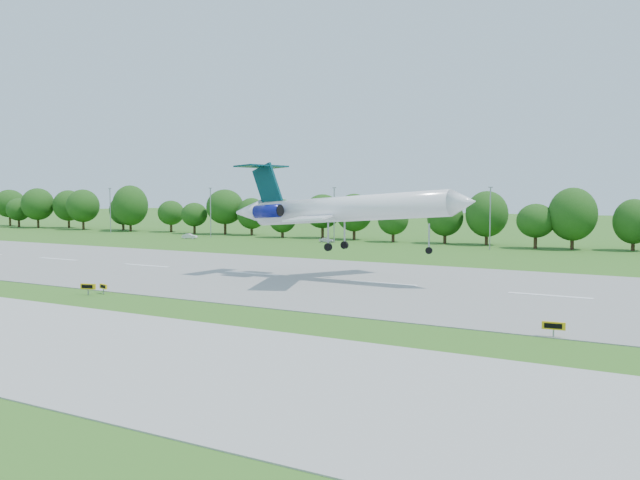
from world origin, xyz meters
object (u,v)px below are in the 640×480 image
at_px(airliner, 337,208).
at_px(service_vehicle_b, 326,240).
at_px(service_vehicle_a, 190,236).
at_px(taxi_sign_left, 88,287).

distance_m(airliner, service_vehicle_b, 67.63).
height_order(service_vehicle_a, service_vehicle_b, service_vehicle_a).
relative_size(taxi_sign_left, service_vehicle_b, 0.55).
distance_m(airliner, service_vehicle_a, 86.51).
distance_m(airliner, taxi_sign_left, 31.54).
height_order(airliner, service_vehicle_a, airliner).
bearing_deg(airliner, service_vehicle_b, 123.32).
relative_size(airliner, taxi_sign_left, 19.54).
distance_m(service_vehicle_a, service_vehicle_b, 34.83).
xyz_separation_m(airliner, service_vehicle_a, (-69.66, 50.59, -8.59)).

